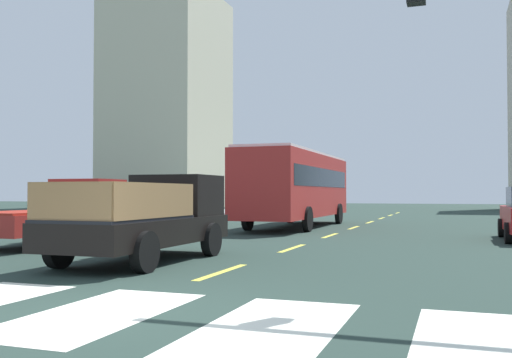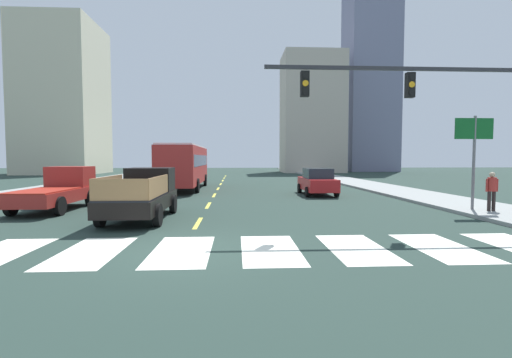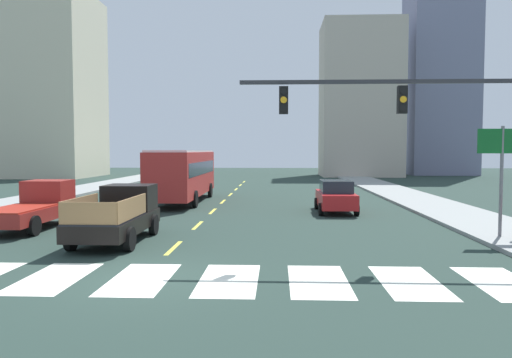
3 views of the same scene
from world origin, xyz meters
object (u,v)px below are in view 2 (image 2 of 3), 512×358
(city_bus, at_px, (185,164))
(direction_sign_green, at_px, (474,143))
(sedan_near_right, at_px, (317,182))
(pedestrian_waiting, at_px, (492,188))
(pickup_stakebed, at_px, (143,194))
(pickup_dark, at_px, (59,189))
(traffic_signal_gantry, at_px, (442,105))

(city_bus, distance_m, direction_sign_green, 19.03)
(sedan_near_right, bearing_deg, city_bus, 150.08)
(direction_sign_green, height_order, pedestrian_waiting, direction_sign_green)
(pickup_stakebed, relative_size, sedan_near_right, 1.18)
(pickup_stakebed, distance_m, pickup_dark, 5.30)
(traffic_signal_gantry, xyz_separation_m, pedestrian_waiting, (3.69, 2.46, -3.09))
(city_bus, relative_size, pedestrian_waiting, 6.59)
(pickup_dark, distance_m, pedestrian_waiting, 19.19)
(city_bus, xyz_separation_m, traffic_signal_gantry, (10.94, -15.71, 2.25))
(pickup_dark, distance_m, sedan_near_right, 14.66)
(pickup_stakebed, height_order, direction_sign_green, direction_sign_green)
(pickup_dark, distance_m, traffic_signal_gantry, 16.50)
(pickup_dark, relative_size, sedan_near_right, 1.18)
(pickup_stakebed, xyz_separation_m, sedan_near_right, (8.94, 8.45, -0.08))
(pedestrian_waiting, bearing_deg, pickup_dark, -23.52)
(traffic_signal_gantry, bearing_deg, city_bus, 124.84)
(direction_sign_green, bearing_deg, traffic_signal_gantry, -136.67)
(city_bus, bearing_deg, pickup_stakebed, -88.64)
(city_bus, height_order, traffic_signal_gantry, traffic_signal_gantry)
(pickup_stakebed, xyz_separation_m, pickup_dark, (-4.55, 2.71, -0.02))
(traffic_signal_gantry, height_order, direction_sign_green, traffic_signal_gantry)
(traffic_signal_gantry, bearing_deg, sedan_near_right, 99.42)
(pickup_stakebed, relative_size, pedestrian_waiting, 3.17)
(pickup_stakebed, distance_m, pedestrian_waiting, 14.44)
(pickup_stakebed, distance_m, city_bus, 13.25)
(city_bus, bearing_deg, pickup_dark, -112.02)
(pickup_stakebed, bearing_deg, pickup_dark, 148.54)
(pedestrian_waiting, bearing_deg, city_bus, -57.45)
(city_bus, xyz_separation_m, direction_sign_green, (14.18, -12.65, 1.08))
(city_bus, relative_size, direction_sign_green, 2.57)
(pickup_stakebed, distance_m, traffic_signal_gantry, 11.51)
(sedan_near_right, height_order, traffic_signal_gantry, traffic_signal_gantry)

